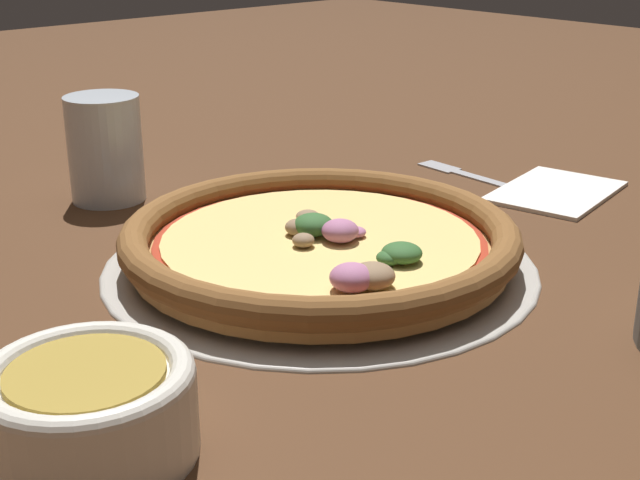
# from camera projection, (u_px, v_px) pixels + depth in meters

# --- Properties ---
(ground_plane) EXTENTS (3.00, 3.00, 0.00)m
(ground_plane) POSITION_uv_depth(u_px,v_px,m) (320.00, 267.00, 0.70)
(ground_plane) COLOR #4C2D19
(pizza_tray) EXTENTS (0.34, 0.34, 0.01)m
(pizza_tray) POSITION_uv_depth(u_px,v_px,m) (320.00, 263.00, 0.70)
(pizza_tray) COLOR #B7B2A8
(pizza_tray) RESTS_ON ground_plane
(pizza) EXTENTS (0.31, 0.31, 0.04)m
(pizza) POSITION_uv_depth(u_px,v_px,m) (321.00, 240.00, 0.69)
(pizza) COLOR tan
(pizza) RESTS_ON pizza_tray
(bowl_near) EXTENTS (0.11, 0.11, 0.05)m
(bowl_near) POSITION_uv_depth(u_px,v_px,m) (89.00, 406.00, 0.45)
(bowl_near) COLOR silver
(bowl_near) RESTS_ON ground_plane
(drinking_cup) EXTENTS (0.07, 0.07, 0.10)m
(drinking_cup) POSITION_uv_depth(u_px,v_px,m) (105.00, 149.00, 0.84)
(drinking_cup) COLOR silver
(drinking_cup) RESTS_ON ground_plane
(napkin) EXTENTS (0.15, 0.12, 0.01)m
(napkin) POSITION_uv_depth(u_px,v_px,m) (556.00, 190.00, 0.87)
(napkin) COLOR white
(napkin) RESTS_ON ground_plane
(fork) EXTENTS (0.02, 0.16, 0.00)m
(fork) POSITION_uv_depth(u_px,v_px,m) (472.00, 176.00, 0.93)
(fork) COLOR #B7B7BC
(fork) RESTS_ON ground_plane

